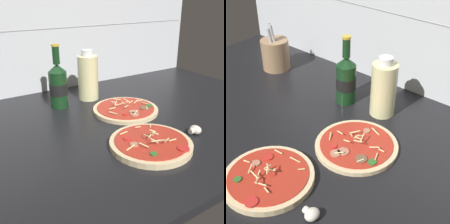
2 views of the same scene
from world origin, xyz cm
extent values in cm
cube|color=black|center=(0.00, 0.00, 1.25)|extent=(160.00, 90.00, 2.50)
cube|color=silver|center=(0.00, 45.50, 30.00)|extent=(160.00, 1.00, 60.00)
cube|color=gray|center=(0.00, 44.95, 30.00)|extent=(156.80, 0.16, 0.30)
cylinder|color=beige|center=(4.45, -20.06, 3.38)|extent=(24.33, 24.33, 1.76)
cylinder|color=#B22D1E|center=(4.45, -20.06, 4.41)|extent=(21.41, 21.41, 0.30)
cylinder|color=#336628|center=(0.01, -26.44, 4.76)|extent=(2.08, 2.08, 0.40)
cylinder|color=#B7755B|center=(-1.28, -19.61, 4.76)|extent=(2.49, 2.49, 0.40)
cylinder|color=red|center=(8.73, -28.80, 4.76)|extent=(3.32, 3.32, 0.40)
cylinder|color=red|center=(-0.69, -15.72, 4.76)|extent=(2.74, 2.74, 0.40)
cylinder|color=beige|center=(0.18, -22.34, 5.48)|extent=(1.75, 2.62, 1.04)
cylinder|color=beige|center=(3.63, -22.46, 5.84)|extent=(1.44, 2.40, 1.14)
cylinder|color=beige|center=(9.97, -13.27, 4.96)|extent=(1.46, 1.68, 0.49)
cylinder|color=beige|center=(4.86, -19.51, 6.02)|extent=(3.02, 1.49, 1.01)
cylinder|color=beige|center=(5.28, -19.31, 6.16)|extent=(1.03, 2.11, 0.69)
cylinder|color=beige|center=(-3.48, -20.84, 5.04)|extent=(2.85, 0.40, 1.23)
cylinder|color=beige|center=(0.32, -12.55, 4.99)|extent=(2.92, 0.59, 0.44)
cylinder|color=beige|center=(6.02, -11.82, 5.04)|extent=(3.10, 1.37, 1.20)
cylinder|color=beige|center=(5.34, -20.81, 6.95)|extent=(1.60, 1.68, 0.83)
cylinder|color=beige|center=(4.80, -20.10, 7.62)|extent=(1.82, 1.31, 0.95)
cylinder|color=beige|center=(5.31, -24.08, 6.20)|extent=(1.68, 2.40, 0.92)
cylinder|color=beige|center=(8.95, -24.25, 5.24)|extent=(2.38, 0.83, 0.53)
cylinder|color=beige|center=(3.40, -19.20, 6.06)|extent=(0.41, 2.22, 0.70)
cylinder|color=beige|center=(3.42, -23.37, 6.22)|extent=(3.42, 0.52, 0.92)
cylinder|color=beige|center=(6.87, -24.05, 5.74)|extent=(2.69, 1.43, 0.46)
cylinder|color=beige|center=(13.78, 5.63, 3.17)|extent=(24.68, 24.68, 1.34)
cylinder|color=#B22D1E|center=(13.78, 5.63, 3.99)|extent=(21.72, 21.72, 0.30)
cylinder|color=red|center=(9.70, 0.38, 4.34)|extent=(2.02, 2.02, 0.40)
cylinder|color=#336628|center=(22.23, 1.75, 4.34)|extent=(2.48, 2.48, 0.40)
cylinder|color=#B7755B|center=(12.56, 12.32, 4.34)|extent=(2.15, 2.15, 0.40)
cylinder|color=#B7755B|center=(12.24, -2.00, 4.34)|extent=(3.16, 3.16, 0.40)
cylinder|color=brown|center=(19.10, 0.86, 4.34)|extent=(3.44, 3.44, 0.40)
cylinder|color=#B7755B|center=(13.39, -0.37, 4.34)|extent=(3.36, 3.36, 0.40)
cylinder|color=beige|center=(12.96, -1.64, 4.78)|extent=(2.93, 1.75, 1.28)
cylinder|color=beige|center=(21.93, 4.10, 4.67)|extent=(1.34, 2.74, 0.52)
cylinder|color=beige|center=(15.24, 4.35, 6.42)|extent=(2.45, 1.25, 0.40)
cylinder|color=beige|center=(14.27, 5.71, 6.23)|extent=(1.82, 1.29, 0.90)
cylinder|color=beige|center=(13.42, 7.22, 5.77)|extent=(1.51, 2.48, 0.83)
cylinder|color=beige|center=(21.59, 7.08, 4.75)|extent=(2.17, 0.70, 0.55)
cylinder|color=beige|center=(19.48, 6.66, 5.02)|extent=(2.88, 1.27, 1.19)
cylinder|color=beige|center=(11.13, 6.25, 5.72)|extent=(2.41, 2.06, 1.21)
cylinder|color=beige|center=(7.61, 5.36, 5.22)|extent=(2.57, 0.77, 0.65)
cylinder|color=beige|center=(11.09, 8.41, 5.41)|extent=(2.50, 2.24, 1.14)
cylinder|color=beige|center=(6.15, 2.51, 4.73)|extent=(2.08, 2.78, 0.78)
cylinder|color=beige|center=(13.17, 6.25, 5.91)|extent=(0.60, 2.15, 0.48)
cylinder|color=beige|center=(15.05, 6.65, 6.40)|extent=(1.32, 3.30, 1.16)
cylinder|color=beige|center=(19.52, -0.31, 4.61)|extent=(1.42, 2.06, 0.71)
cylinder|color=beige|center=(12.22, 2.97, 5.83)|extent=(2.02, 0.68, 0.53)
cylinder|color=beige|center=(15.19, 13.33, 4.72)|extent=(3.32, 1.08, 1.07)
cylinder|color=#143819|center=(-5.30, 23.81, 9.61)|extent=(6.96, 6.96, 14.22)
cone|color=#143819|center=(-5.30, 23.81, 18.21)|extent=(6.96, 6.96, 2.97)
cylinder|color=#143819|center=(-5.30, 23.81, 22.99)|extent=(2.64, 2.64, 6.59)
cylinder|color=gold|center=(-5.30, 23.81, 26.68)|extent=(3.04, 3.04, 0.80)
cylinder|color=black|center=(-5.30, 23.81, 9.90)|extent=(7.03, 7.03, 4.55)
cylinder|color=beige|center=(8.94, 25.88, 11.61)|extent=(8.44, 8.44, 18.22)
cylinder|color=white|center=(8.94, 25.88, 21.96)|extent=(4.64, 4.64, 2.48)
cylinder|color=white|center=(20.27, -21.54, 3.89)|extent=(1.78, 1.78, 1.78)
ellipsoid|color=silver|center=(21.85, -21.54, 3.89)|extent=(3.37, 3.96, 2.77)
camera|label=1|loc=(-44.29, -74.21, 44.20)|focal=45.00mm
camera|label=2|loc=(60.80, -57.82, 68.24)|focal=55.00mm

